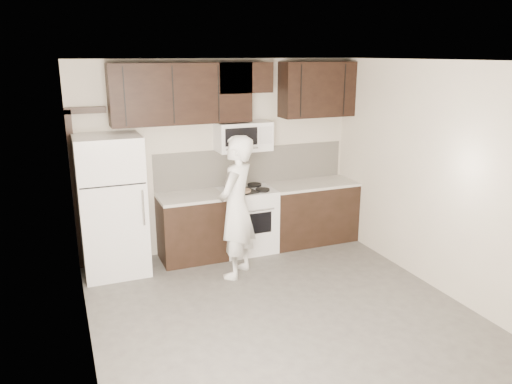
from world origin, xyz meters
TOP-DOWN VIEW (x-y plane):
  - floor at (0.00, 0.00)m, footprint 4.50×4.50m
  - back_wall at (0.00, 2.25)m, footprint 4.00×0.00m
  - ceiling at (0.00, 0.00)m, footprint 4.50×4.50m
  - counter_run at (0.60, 1.94)m, footprint 2.95×0.64m
  - stove at (0.30, 1.94)m, footprint 0.76×0.66m
  - backsplash at (0.50, 2.24)m, footprint 2.90×0.02m
  - upper_cabinets at (0.21, 2.08)m, footprint 3.48×0.35m
  - microwave at (0.30, 2.06)m, footprint 0.76×0.42m
  - refrigerator at (-1.55, 1.89)m, footprint 0.80×0.76m
  - door_trim at (-1.92, 2.21)m, footprint 0.50×0.08m
  - saucepan at (0.12, 1.79)m, footprint 0.30×0.19m
  - baking_tray at (0.17, 1.82)m, footprint 0.43×0.35m
  - pizza at (0.17, 1.82)m, footprint 0.30×0.30m
  - person at (-0.12, 1.21)m, footprint 0.77×0.78m

SIDE VIEW (x-z plane):
  - floor at x=0.00m, z-range 0.00..0.00m
  - counter_run at x=0.60m, z-range 0.00..0.91m
  - stove at x=0.30m, z-range -0.01..0.93m
  - refrigerator at x=-1.55m, z-range 0.00..1.80m
  - person at x=-0.12m, z-range 0.00..1.82m
  - baking_tray at x=0.17m, z-range 0.91..0.93m
  - pizza at x=0.17m, z-range 0.93..0.95m
  - saucepan at x=0.12m, z-range 0.89..1.07m
  - backsplash at x=0.50m, z-range 0.91..1.45m
  - door_trim at x=-1.92m, z-range 0.19..2.31m
  - back_wall at x=0.00m, z-range -0.65..3.35m
  - microwave at x=0.30m, z-range 1.45..1.85m
  - upper_cabinets at x=0.21m, z-range 1.89..2.67m
  - ceiling at x=0.00m, z-range 2.70..2.70m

